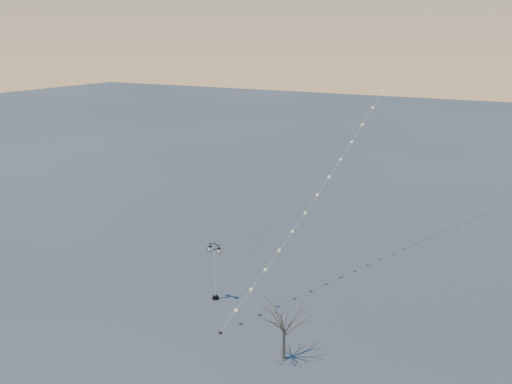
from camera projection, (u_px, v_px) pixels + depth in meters
The scene contains 4 objects.
ground at pixel (194, 321), 35.73m from camera, with size 300.00×300.00×0.00m, color #424343.
street_lamp at pixel (215, 268), 38.01m from camera, with size 1.15×0.50×4.52m.
bare_tree at pixel (284, 320), 30.80m from camera, with size 2.26×2.26×3.75m.
kite_train at pixel (384, 65), 43.25m from camera, with size 9.80×38.29×33.24m.
Camera 1 is at (18.87, -25.89, 18.63)m, focal length 36.54 mm.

